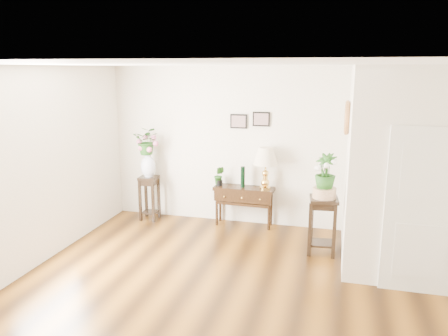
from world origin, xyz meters
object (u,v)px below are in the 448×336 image
(table_lamp, at_px, (265,169))
(plant_stand_a, at_px, (149,198))
(plant_stand_b, at_px, (323,225))
(console_table, at_px, (244,206))

(table_lamp, xyz_separation_m, plant_stand_a, (-2.14, -0.13, -0.65))
(table_lamp, relative_size, plant_stand_a, 0.90)
(plant_stand_b, bearing_deg, plant_stand_a, 166.90)
(table_lamp, xyz_separation_m, plant_stand_b, (1.03, -0.87, -0.62))
(console_table, height_order, plant_stand_a, plant_stand_a)
(table_lamp, bearing_deg, console_table, 180.00)
(table_lamp, distance_m, plant_stand_a, 2.24)
(plant_stand_a, xyz_separation_m, plant_stand_b, (3.17, -0.74, 0.03))
(table_lamp, bearing_deg, plant_stand_a, -176.52)
(table_lamp, relative_size, plant_stand_b, 0.85)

